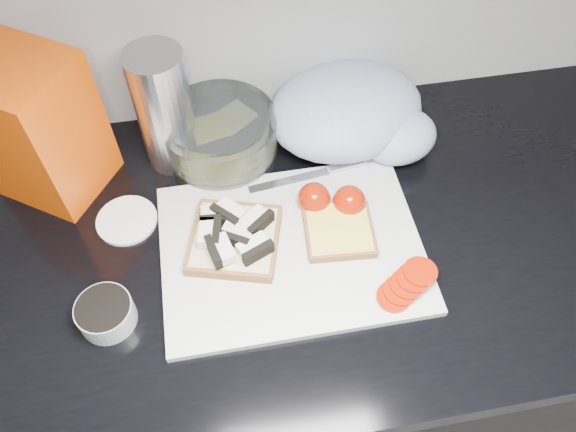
# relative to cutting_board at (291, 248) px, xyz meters

# --- Properties ---
(base_cabinet) EXTENTS (3.50, 0.60, 0.86)m
(base_cabinet) POSITION_rel_cutting_board_xyz_m (-0.09, 0.03, -0.48)
(base_cabinet) COLOR black
(base_cabinet) RESTS_ON ground
(countertop) EXTENTS (3.50, 0.64, 0.04)m
(countertop) POSITION_rel_cutting_board_xyz_m (-0.09, 0.03, -0.03)
(countertop) COLOR black
(countertop) RESTS_ON base_cabinet
(cutting_board) EXTENTS (0.40, 0.30, 0.01)m
(cutting_board) POSITION_rel_cutting_board_xyz_m (0.00, 0.00, 0.00)
(cutting_board) COLOR silver
(cutting_board) RESTS_ON countertop
(bread_left) EXTENTS (0.17, 0.17, 0.04)m
(bread_left) POSITION_rel_cutting_board_xyz_m (-0.09, 0.02, 0.02)
(bread_left) COLOR beige
(bread_left) RESTS_ON cutting_board
(bread_right) EXTENTS (0.12, 0.12, 0.02)m
(bread_right) POSITION_rel_cutting_board_xyz_m (0.08, 0.01, 0.01)
(bread_right) COLOR beige
(bread_right) RESTS_ON cutting_board
(tomato_slices) EXTENTS (0.11, 0.09, 0.02)m
(tomato_slices) POSITION_rel_cutting_board_xyz_m (0.15, -0.10, 0.02)
(tomato_slices) COLOR #9F1903
(tomato_slices) RESTS_ON cutting_board
(knife) EXTENTS (0.21, 0.04, 0.01)m
(knife) POSITION_rel_cutting_board_xyz_m (0.08, 0.13, 0.01)
(knife) COLOR #B2B2B6
(knife) RESTS_ON cutting_board
(seed_tub) EXTENTS (0.08, 0.08, 0.04)m
(seed_tub) POSITION_rel_cutting_board_xyz_m (-0.28, -0.07, 0.02)
(seed_tub) COLOR #9DA3A2
(seed_tub) RESTS_ON countertop
(tub_lid) EXTENTS (0.13, 0.13, 0.01)m
(tub_lid) POSITION_rel_cutting_board_xyz_m (-0.25, 0.10, -0.00)
(tub_lid) COLOR white
(tub_lid) RESTS_ON countertop
(glass_bowl) EXTENTS (0.20, 0.20, 0.08)m
(glass_bowl) POSITION_rel_cutting_board_xyz_m (-0.08, 0.22, 0.03)
(glass_bowl) COLOR silver
(glass_bowl) RESTS_ON countertop
(bread_bag) EXTENTS (0.21, 0.20, 0.24)m
(bread_bag) POSITION_rel_cutting_board_xyz_m (-0.36, 0.21, 0.11)
(bread_bag) COLOR red
(bread_bag) RESTS_ON countertop
(steel_canister) EXTENTS (0.09, 0.09, 0.22)m
(steel_canister) POSITION_rel_cutting_board_xyz_m (-0.17, 0.23, 0.10)
(steel_canister) COLOR #AEAEB2
(steel_canister) RESTS_ON countertop
(grocery_bag) EXTENTS (0.31, 0.27, 0.12)m
(grocery_bag) POSITION_rel_cutting_board_xyz_m (0.15, 0.22, 0.05)
(grocery_bag) COLOR #B2BDDB
(grocery_bag) RESTS_ON countertop
(whole_tomatoes) EXTENTS (0.11, 0.07, 0.05)m
(whole_tomatoes) POSITION_rel_cutting_board_xyz_m (0.08, 0.06, 0.02)
(whole_tomatoes) COLOR #9F1903
(whole_tomatoes) RESTS_ON countertop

